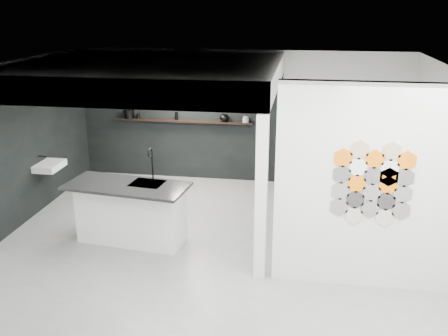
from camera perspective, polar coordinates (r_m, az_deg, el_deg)
floor at (r=8.31m, az=-1.02°, el=-8.20°), size 7.00×6.00×0.01m
partition_panel at (r=6.78m, az=16.22°, el=-2.33°), size 2.45×0.15×2.80m
bay_clad_back at (r=10.91m, az=-5.07°, el=4.88°), size 4.40×0.04×2.35m
bay_clad_left at (r=9.92m, az=-20.15°, el=2.43°), size 0.04×4.00×2.35m
bulkhead at (r=8.79m, az=-8.47°, el=10.60°), size 4.40×4.00×0.40m
corner_column at (r=6.82m, az=4.26°, el=-3.52°), size 0.16×0.16×2.35m
fascia_beam at (r=7.00m, az=-13.14°, el=8.35°), size 4.40×0.16×0.40m
wall_basin at (r=9.73m, az=-19.31°, el=0.23°), size 0.40×0.60×0.12m
display_shelf at (r=10.76m, az=-4.70°, el=5.38°), size 3.00×0.15×0.04m
kitchen_island at (r=8.19m, az=-10.56°, el=-4.90°), size 2.00×1.07×1.54m
stockpot at (r=11.07m, az=-10.80°, el=6.09°), size 0.25×0.25×0.18m
kettle at (r=10.56m, az=0.01°, el=5.77°), size 0.23×0.23×0.17m
glass_bowl at (r=10.51m, az=2.49°, el=5.49°), size 0.16×0.16×0.09m
glass_vase at (r=10.50m, az=2.49°, el=5.58°), size 0.11×0.11×0.13m
bottle_dark at (r=10.77m, az=-5.45°, el=5.94°), size 0.07×0.07×0.17m
utensil_cup at (r=11.02m, az=-9.78°, el=5.86°), size 0.09×0.09×0.10m
hex_tile_cluster at (r=6.67m, az=16.67°, el=-1.76°), size 1.04×0.02×1.16m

